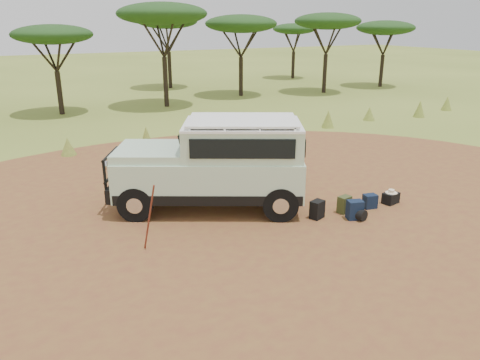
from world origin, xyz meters
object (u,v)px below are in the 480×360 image
backpack_black (317,210)px  walking_staff (149,218)px  duffel_navy (370,201)px  safari_vehicle (216,166)px  hard_case (391,198)px  backpack_navy (355,210)px  backpack_olive (344,205)px

backpack_black → walking_staff: bearing=157.2°
walking_staff → backpack_black: (4.44, -0.26, -0.57)m
duffel_navy → backpack_black: bearing=-173.6°
safari_vehicle → walking_staff: bearing=-117.5°
duffel_navy → safari_vehicle: bearing=161.7°
walking_staff → safari_vehicle: bearing=6.3°
walking_staff → hard_case: walking_staff is taller
safari_vehicle → hard_case: 5.08m
backpack_navy → hard_case: (1.66, 0.38, -0.10)m
walking_staff → backpack_navy: bearing=-36.3°
backpack_black → backpack_olive: (0.88, -0.04, -0.01)m
safari_vehicle → backpack_olive: bearing=-5.7°
backpack_navy → hard_case: size_ratio=1.15×
walking_staff → backpack_black: walking_staff is taller
walking_staff → duffel_navy: size_ratio=4.19×
safari_vehicle → backpack_navy: size_ratio=10.60×
backpack_olive → hard_case: size_ratio=1.05×
backpack_olive → duffel_navy: bearing=-16.4°
backpack_navy → duffel_navy: 0.97m
backpack_black → hard_case: bearing=-22.1°
backpack_navy → hard_case: 1.71m
backpack_navy → duffel_navy: backpack_navy is taller
duffel_navy → hard_case: 0.78m
walking_staff → backpack_olive: walking_staff is taller
backpack_black → duffel_navy: size_ratio=1.24×
backpack_navy → backpack_black: bearing=166.0°
backpack_navy → walking_staff: bearing=-171.5°
safari_vehicle → duffel_navy: safari_vehicle is taller
walking_staff → backpack_olive: (5.33, -0.30, -0.58)m
duffel_navy → backpack_olive: bearing=-174.8°
safari_vehicle → backpack_navy: safari_vehicle is taller
backpack_navy → backpack_olive: bearing=102.0°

